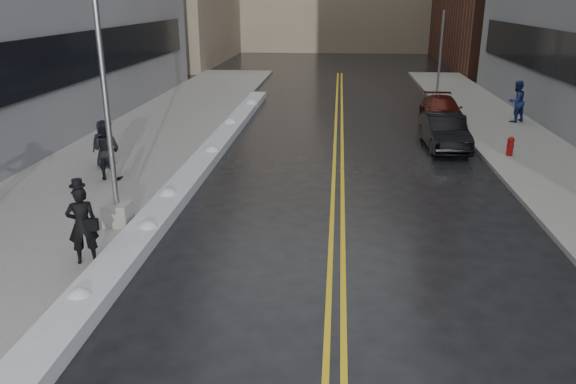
% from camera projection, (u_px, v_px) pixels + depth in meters
% --- Properties ---
extents(ground, '(160.00, 160.00, 0.00)m').
position_uv_depth(ground, '(227.00, 269.00, 12.83)').
color(ground, black).
rests_on(ground, ground).
extents(sidewalk_west, '(5.50, 50.00, 0.15)m').
position_uv_depth(sidewalk_west, '(134.00, 148.00, 22.69)').
color(sidewalk_west, gray).
rests_on(sidewalk_west, ground).
extents(sidewalk_east, '(4.00, 50.00, 0.15)m').
position_uv_depth(sidewalk_east, '(536.00, 158.00, 21.36)').
color(sidewalk_east, gray).
rests_on(sidewalk_east, ground).
extents(lane_line_left, '(0.12, 50.00, 0.01)m').
position_uv_depth(lane_line_left, '(335.00, 155.00, 22.03)').
color(lane_line_left, gold).
rests_on(lane_line_left, ground).
extents(lane_line_right, '(0.12, 50.00, 0.01)m').
position_uv_depth(lane_line_right, '(342.00, 155.00, 22.01)').
color(lane_line_right, gold).
rests_on(lane_line_right, ground).
extents(snow_ridge, '(0.90, 30.00, 0.34)m').
position_uv_depth(snow_ridge, '(203.00, 162.00, 20.50)').
color(snow_ridge, silver).
rests_on(snow_ridge, ground).
extents(lamppost, '(0.65, 0.65, 7.62)m').
position_uv_depth(lamppost, '(110.00, 137.00, 14.15)').
color(lamppost, gray).
rests_on(lamppost, sidewalk_west).
extents(fire_hydrant, '(0.26, 0.26, 0.73)m').
position_uv_depth(fire_hydrant, '(510.00, 145.00, 21.29)').
color(fire_hydrant, maroon).
rests_on(fire_hydrant, sidewalk_east).
extents(traffic_signal, '(0.16, 0.20, 6.00)m').
position_uv_depth(traffic_signal, '(442.00, 40.00, 33.56)').
color(traffic_signal, gray).
rests_on(traffic_signal, sidewalk_east).
extents(pedestrian_fedora, '(0.78, 0.67, 1.82)m').
position_uv_depth(pedestrian_fedora, '(82.00, 225.00, 12.54)').
color(pedestrian_fedora, black).
rests_on(pedestrian_fedora, sidewalk_west).
extents(pedestrian_b, '(1.07, 0.90, 1.96)m').
position_uv_depth(pedestrian_b, '(107.00, 150.00, 18.39)').
color(pedestrian_b, black).
rests_on(pedestrian_b, sidewalk_west).
extents(pedestrian_c, '(0.96, 0.80, 1.69)m').
position_uv_depth(pedestrian_c, '(104.00, 144.00, 19.70)').
color(pedestrian_c, black).
rests_on(pedestrian_c, sidewalk_west).
extents(pedestrian_east, '(1.21, 1.15, 1.97)m').
position_uv_depth(pedestrian_east, '(516.00, 101.00, 26.87)').
color(pedestrian_east, navy).
rests_on(pedestrian_east, sidewalk_east).
extents(car_black, '(1.61, 4.24, 1.38)m').
position_uv_depth(car_black, '(444.00, 132.00, 22.81)').
color(car_black, black).
rests_on(car_black, ground).
extents(car_maroon, '(1.78, 4.34, 1.26)m').
position_uv_depth(car_maroon, '(442.00, 110.00, 27.40)').
color(car_maroon, '#400E0A').
rests_on(car_maroon, ground).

